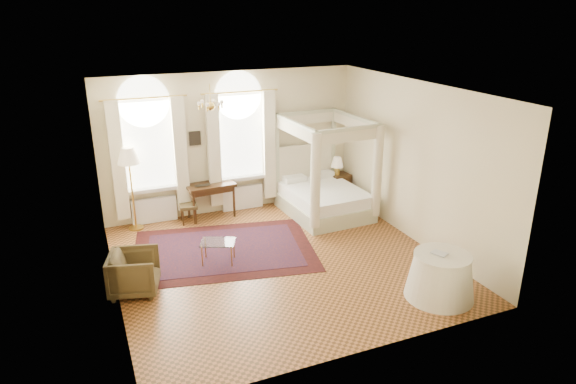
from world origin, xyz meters
The scene contains 18 objects.
ground centered at (0.00, 0.00, 0.00)m, with size 6.00×6.00×0.00m, color #A25E2F.
room_walls centered at (0.00, 0.00, 1.98)m, with size 6.00×6.00×6.00m.
window_left centered at (-1.90, 2.87, 1.49)m, with size 1.62×0.27×3.29m.
window_right centered at (0.20, 2.87, 1.49)m, with size 1.62×0.27×3.29m.
chandelier centered at (-0.90, 1.20, 2.91)m, with size 0.51×0.45×0.50m.
wall_pictures centered at (0.09, 2.97, 1.89)m, with size 2.54×0.03×0.39m.
canopy_bed centered at (1.89, 1.86, 0.52)m, with size 1.84×2.21×2.29m.
nightstand centered at (2.70, 2.61, 0.33)m, with size 0.46×0.42×0.66m, color #36200E.
nightstand_lamp centered at (2.61, 2.60, 0.96)m, with size 0.31×0.31×0.45m.
writing_desk centered at (-0.62, 2.70, 0.70)m, with size 1.13×0.66×0.82m.
laptop centered at (-0.82, 2.67, 0.83)m, with size 0.36×0.23×0.03m, color black.
stool centered at (-1.19, 2.58, 0.37)m, with size 0.41×0.41×0.44m.
armchair centered at (-2.70, -0.06, 0.37)m, with size 0.79×0.81×0.74m, color #44361D.
coffee_table centered at (-1.09, 0.44, 0.40)m, with size 0.77×0.67×0.44m.
floor_lamp centered at (-2.35, 2.70, 1.59)m, with size 0.48×0.48×1.86m.
oriental_rug centered at (-0.85, 0.89, 0.01)m, with size 4.00×3.20×0.01m.
side_table centered at (2.03, -2.21, 0.39)m, with size 1.16×1.16×0.79m.
book centered at (1.90, -2.22, 0.81)m, with size 0.19×0.25×0.02m, color black.
Camera 1 is at (-3.28, -8.23, 4.67)m, focal length 32.00 mm.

